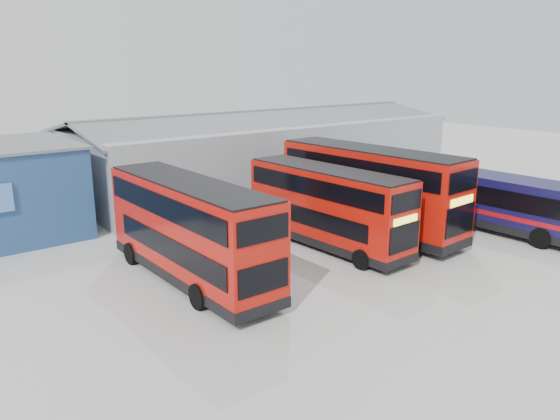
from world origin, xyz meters
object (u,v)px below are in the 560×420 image
at_px(double_decker_left, 190,232).
at_px(single_decker_blue, 497,203).
at_px(double_decker_centre, 327,208).
at_px(maintenance_shed, 264,151).
at_px(double_decker_right, 369,191).

xyz_separation_m(double_decker_left, single_decker_blue, (17.66, -4.05, -0.68)).
xyz_separation_m(double_decker_left, double_decker_centre, (7.92, -0.22, -0.17)).
relative_size(maintenance_shed, double_decker_right, 2.63).
relative_size(double_decker_left, single_decker_blue, 0.91).
distance_m(maintenance_shed, double_decker_left, 20.89).
bearing_deg(double_decker_centre, double_decker_right, 3.61).
distance_m(double_decker_right, single_decker_blue, 7.51).
relative_size(maintenance_shed, single_decker_blue, 2.59).
xyz_separation_m(double_decker_left, double_decker_right, (11.49, 0.14, 0.15)).
bearing_deg(double_decker_right, double_decker_centre, -177.17).
bearing_deg(double_decker_left, double_decker_right, -179.21).
xyz_separation_m(maintenance_shed, double_decker_left, (-14.93, -14.60, -0.35)).
bearing_deg(double_decker_centre, maintenance_shed, 62.54).
distance_m(double_decker_centre, single_decker_blue, 10.48).
height_order(double_decker_left, double_decker_centre, double_decker_left).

